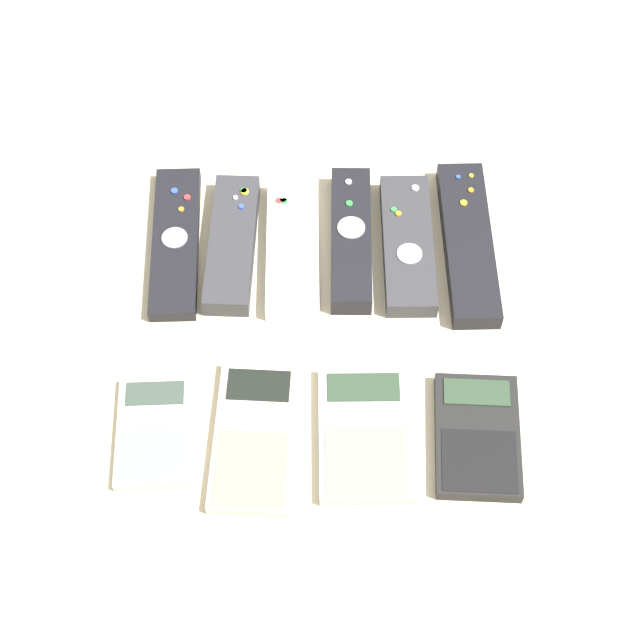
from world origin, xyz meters
The scene contains 11 objects.
ground_plane centered at (0.00, 0.00, 0.00)m, with size 3.00×3.00×0.00m, color beige.
remote_0 centered at (-0.16, 0.13, 0.01)m, with size 0.06×0.20×0.02m.
remote_1 centered at (-0.10, 0.12, 0.01)m, with size 0.05×0.17×0.03m.
remote_2 centered at (-0.03, 0.12, 0.01)m, with size 0.06×0.18×0.02m.
remote_3 centered at (0.03, 0.13, 0.01)m, with size 0.04×0.18×0.03m.
remote_4 centered at (0.09, 0.13, 0.01)m, with size 0.06×0.18×0.02m.
remote_5 centered at (0.16, 0.13, 0.01)m, with size 0.06×0.21×0.02m.
calculator_0 centered at (-0.16, -0.10, 0.01)m, with size 0.08×0.12×0.01m.
calculator_1 centered at (-0.06, -0.11, 0.01)m, with size 0.08×0.16×0.01m.
calculator_2 centered at (0.05, -0.10, 0.01)m, with size 0.09×0.14×0.01m.
calculator_3 centered at (0.15, -0.10, 0.01)m, with size 0.08×0.13×0.02m.
Camera 1 is at (0.01, -0.56, 0.93)m, focal length 60.00 mm.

